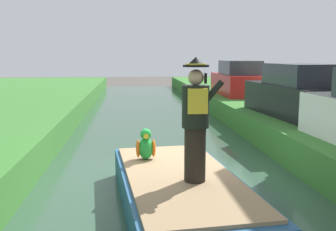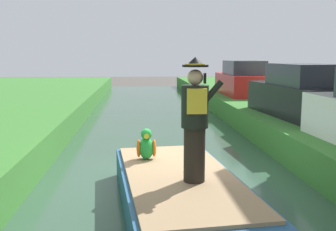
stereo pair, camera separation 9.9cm
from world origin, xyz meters
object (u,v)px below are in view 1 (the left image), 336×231
parked_car_dark (298,94)px  parked_car_red (238,80)px  boat (180,193)px  person_pirate (196,120)px  parrot_plush (146,146)px

parked_car_dark → parked_car_red: (0.00, 6.26, 0.00)m
parked_car_dark → parked_car_red: 6.26m
boat → parked_car_dark: (4.07, 4.84, 1.07)m
boat → person_pirate: person_pirate is taller
parrot_plush → parked_car_red: parked_car_red is taller
parked_car_red → boat: bearing=-110.1°
parked_car_dark → parked_car_red: size_ratio=1.02×
boat → person_pirate: (0.18, -0.35, 1.23)m
person_pirate → parked_car_dark: size_ratio=0.45×
parrot_plush → person_pirate: bearing=-62.5°
parked_car_dark → parked_car_red: same height
person_pirate → parrot_plush: person_pirate is taller
boat → parrot_plush: 1.22m
person_pirate → parked_car_dark: 6.49m
parked_car_red → parked_car_dark: bearing=-90.0°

